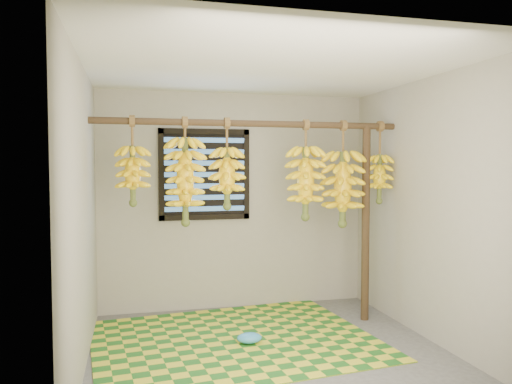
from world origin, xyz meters
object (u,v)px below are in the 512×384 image
object	(u,v)px
woven_mat	(235,340)
banana_bunch_f	(379,178)
support_post	(366,224)
banana_bunch_d	(305,183)
banana_bunch_a	(133,175)
banana_bunch_e	(343,189)
banana_bunch_c	(227,178)
plastic_bag	(249,338)
banana_bunch_b	(185,181)

from	to	relation	value
woven_mat	banana_bunch_f	world-z (taller)	banana_bunch_f
support_post	banana_bunch_d	xyz separation A→B (m)	(-0.66, 0.00, 0.43)
woven_mat	banana_bunch_a	size ratio (longest dim) A/B	3.06
banana_bunch_a	banana_bunch_e	bearing A→B (deg)	-0.00
support_post	banana_bunch_c	size ratio (longest dim) A/B	2.32
woven_mat	banana_bunch_a	xyz separation A→B (m)	(-0.88, 0.29, 1.50)
woven_mat	banana_bunch_c	bearing A→B (deg)	92.35
plastic_bag	banana_bunch_f	world-z (taller)	banana_bunch_f
woven_mat	banana_bunch_e	size ratio (longest dim) A/B	2.34
woven_mat	banana_bunch_c	world-z (taller)	banana_bunch_c
banana_bunch_c	banana_bunch_d	bearing A→B (deg)	0.00
woven_mat	banana_bunch_e	world-z (taller)	banana_bunch_e
support_post	banana_bunch_e	distance (m)	0.45
support_post	banana_bunch_b	distance (m)	1.90
banana_bunch_a	banana_bunch_f	world-z (taller)	same
plastic_bag	banana_bunch_f	distance (m)	2.08
banana_bunch_b	woven_mat	bearing A→B (deg)	-35.04
banana_bunch_d	banana_bunch_e	size ratio (longest dim) A/B	0.93
banana_bunch_d	banana_bunch_e	xyz separation A→B (m)	(0.40, 0.00, -0.06)
woven_mat	banana_bunch_e	bearing A→B (deg)	13.66
support_post	banana_bunch_f	world-z (taller)	banana_bunch_f
plastic_bag	banana_bunch_b	xyz separation A→B (m)	(-0.52, 0.41, 1.39)
woven_mat	banana_bunch_f	bearing A→B (deg)	10.24
banana_bunch_c	support_post	bearing A→B (deg)	0.00
banana_bunch_c	banana_bunch_a	bearing A→B (deg)	180.00
support_post	banana_bunch_f	xyz separation A→B (m)	(0.15, 0.00, 0.46)
banana_bunch_a	banana_bunch_b	xyz separation A→B (m)	(0.48, -0.00, -0.06)
plastic_bag	banana_bunch_e	world-z (taller)	banana_bunch_e
banana_bunch_d	banana_bunch_a	bearing A→B (deg)	180.00
plastic_bag	banana_bunch_d	xyz separation A→B (m)	(0.67, 0.41, 1.37)
banana_bunch_b	banana_bunch_e	world-z (taller)	same
support_post	banana_bunch_e	bearing A→B (deg)	180.00
banana_bunch_d	support_post	bearing A→B (deg)	0.00
woven_mat	banana_bunch_d	xyz separation A→B (m)	(0.78, 0.29, 1.42)
banana_bunch_a	banana_bunch_c	size ratio (longest dim) A/B	0.95
woven_mat	banana_bunch_e	distance (m)	1.82
plastic_bag	banana_bunch_e	distance (m)	1.74
banana_bunch_e	banana_bunch_f	bearing A→B (deg)	0.00
banana_bunch_d	banana_bunch_e	world-z (taller)	same
woven_mat	banana_bunch_b	bearing A→B (deg)	144.96
support_post	banana_bunch_f	distance (m)	0.49
banana_bunch_a	support_post	bearing A→B (deg)	-0.00
banana_bunch_b	banana_bunch_f	bearing A→B (deg)	0.00
banana_bunch_a	banana_bunch_e	distance (m)	2.07
support_post	banana_bunch_e	size ratio (longest dim) A/B	1.88
banana_bunch_e	banana_bunch_f	world-z (taller)	same
plastic_bag	banana_bunch_a	bearing A→B (deg)	157.59
banana_bunch_b	banana_bunch_f	xyz separation A→B (m)	(1.99, 0.00, 0.01)
banana_bunch_c	banana_bunch_f	world-z (taller)	same
banana_bunch_a	plastic_bag	bearing A→B (deg)	-22.41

